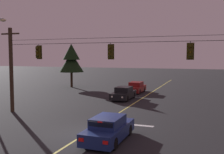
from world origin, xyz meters
TOP-DOWN VIEW (x-y plane):
  - ground_plane at (0.00, 0.00)m, footprint 180.00×180.00m
  - lane_centre_stripe at (0.00, 9.60)m, footprint 0.14×60.00m
  - stop_bar_paint at (1.90, 3.00)m, footprint 3.40×0.36m
  - signal_span_assembly at (-0.00, 3.60)m, footprint 19.31×0.32m
  - traffic_light_leftmost at (-5.98, 3.58)m, footprint 0.48×0.41m
  - traffic_light_left_inner at (0.24, 3.58)m, footprint 0.48×0.41m
  - traffic_light_centre at (5.82, 3.58)m, footprint 0.48×0.41m
  - car_waiting_near_lane at (1.76, -0.76)m, footprint 1.80×4.33m
  - car_oncoming_lead at (-1.77, 13.15)m, footprint 1.80×4.42m
  - car_oncoming_trailing at (-1.92, 19.01)m, footprint 1.80×4.42m
  - tree_verge_far at (-12.85, 21.44)m, footprint 3.78×3.78m

SIDE VIEW (x-z plane):
  - ground_plane at x=0.00m, z-range 0.00..0.00m
  - lane_centre_stripe at x=0.00m, z-range 0.00..0.01m
  - stop_bar_paint at x=1.90m, z-range 0.00..0.01m
  - car_oncoming_lead at x=-1.77m, z-range -0.05..1.34m
  - car_oncoming_trailing at x=-1.92m, z-range -0.05..1.34m
  - car_waiting_near_lane at x=1.76m, z-range -0.05..1.34m
  - signal_span_assembly at x=0.00m, z-range 0.15..7.29m
  - tree_verge_far at x=-12.85m, z-range 0.96..7.65m
  - traffic_light_leftmost at x=-5.98m, z-range 4.48..5.70m
  - traffic_light_left_inner at x=0.24m, z-range 4.48..5.70m
  - traffic_light_centre at x=5.82m, z-range 4.48..5.70m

